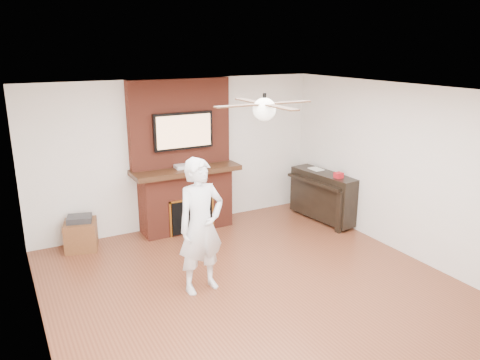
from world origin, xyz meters
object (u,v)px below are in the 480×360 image
side_table (81,234)px  piano (324,195)px  fireplace (184,171)px  person (201,226)px

side_table → piano: piano is taller
fireplace → side_table: 1.89m
piano → fireplace: bearing=153.3°
side_table → piano: size_ratio=0.41×
person → piano: bearing=16.0°
fireplace → piano: bearing=-20.1°
side_table → person: bearing=-45.5°
fireplace → person: bearing=-106.2°
fireplace → side_table: (-1.73, -0.07, -0.75)m
person → side_table: bearing=112.4°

